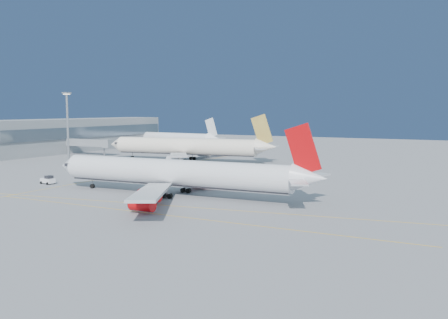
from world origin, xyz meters
TOP-DOWN VIEW (x-y plane):
  - ground at (0.00, 0.00)m, footprint 500.00×500.00m
  - terminal at (-114.93, 85.00)m, footprint 18.40×110.00m
  - jet_bridge at (-93.11, 72.00)m, footprint 23.60×3.60m
  - taxiway_lines at (-14.71, 6.34)m, footprint 118.86×140.00m
  - airliner_virgin at (-6.01, 4.68)m, footprint 68.07×61.16m
  - airliner_etihad at (-43.74, 70.69)m, footprint 68.24×62.59m
  - airliner_third at (-87.30, 126.61)m, footprint 57.48×52.69m
  - pushback_tug at (-45.88, 3.89)m, footprint 4.25×2.97m
  - light_mast at (-67.87, 33.51)m, footprint 2.16×2.16m

SIDE VIEW (x-z plane):
  - ground at x=0.00m, z-range 0.00..0.00m
  - taxiway_lines at x=-14.71m, z-range 0.00..0.02m
  - pushback_tug at x=-45.88m, z-range -0.08..2.16m
  - airliner_third at x=-87.30m, z-range -3.04..12.37m
  - airliner_virgin at x=-6.01m, z-range -3.33..13.47m
  - jet_bridge at x=-93.11m, z-range 1.72..8.62m
  - airliner_etihad at x=-43.74m, z-range -3.49..14.33m
  - terminal at x=-114.93m, z-range 0.01..15.01m
  - light_mast at x=-67.87m, z-range 2.26..27.25m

